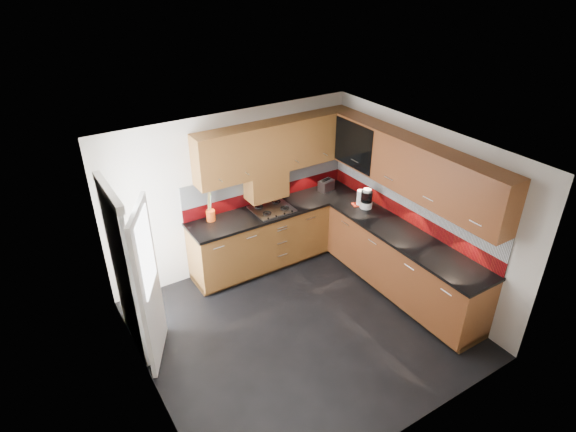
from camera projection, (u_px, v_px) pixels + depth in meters
room at (303, 229)px, 5.47m from camera, size 4.00×3.80×2.64m
base_cabinets at (335, 250)px, 7.01m from camera, size 2.70×3.20×0.95m
countertop at (337, 222)px, 6.76m from camera, size 2.72×3.22×0.04m
backsplash at (341, 194)px, 6.89m from camera, size 2.70×3.20×0.54m
upper_cabinets at (347, 157)px, 6.45m from camera, size 2.50×3.20×0.72m
extractor_hood at (266, 185)px, 7.00m from camera, size 0.60×0.33×0.40m
glass_cabinet at (361, 142)px, 6.87m from camera, size 0.32×0.80×0.66m
back_door at (134, 278)px, 5.42m from camera, size 0.42×1.19×2.04m
gas_hob at (272, 209)px, 7.03m from camera, size 0.58×0.51×0.04m
utensil_pot at (211, 214)px, 6.72m from camera, size 0.13×0.13×0.45m
toaster at (326, 185)px, 7.57m from camera, size 0.27×0.20×0.18m
food_processor at (366, 199)px, 7.03m from camera, size 0.18×0.18×0.30m
paper_towel at (360, 198)px, 7.11m from camera, size 0.12×0.12×0.24m
orange_cloth at (357, 204)px, 7.16m from camera, size 0.18×0.16×0.02m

